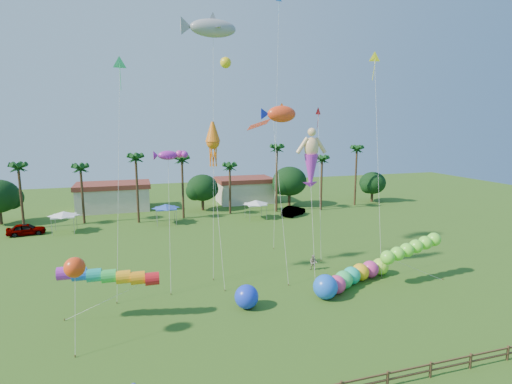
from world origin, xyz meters
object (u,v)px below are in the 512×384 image
object	(u,v)px
caterpillar_inflatable	(350,277)
car_a	(26,229)
spectator_b	(313,263)
car_b	(293,211)
blue_ball	(247,297)

from	to	relation	value
caterpillar_inflatable	car_a	bearing A→B (deg)	114.52
car_a	caterpillar_inflatable	distance (m)	43.93
spectator_b	caterpillar_inflatable	xyz separation A→B (m)	(1.41, -4.91, 0.10)
car_b	caterpillar_inflatable	distance (m)	29.50
car_a	blue_ball	distance (m)	37.79
car_a	spectator_b	world-z (taller)	car_a
caterpillar_inflatable	blue_ball	xyz separation A→B (m)	(-10.43, -1.41, 0.09)
car_b	spectator_b	size ratio (longest dim) A/B	3.07
car_a	spectator_b	bearing A→B (deg)	-133.33
caterpillar_inflatable	blue_ball	bearing A→B (deg)	163.02
car_b	car_a	bearing A→B (deg)	55.57
car_a	spectator_b	xyz separation A→B (m)	(31.84, -23.80, -0.01)
caterpillar_inflatable	blue_ball	distance (m)	10.53
car_a	car_b	distance (m)	39.51
car_b	spectator_b	world-z (taller)	car_b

